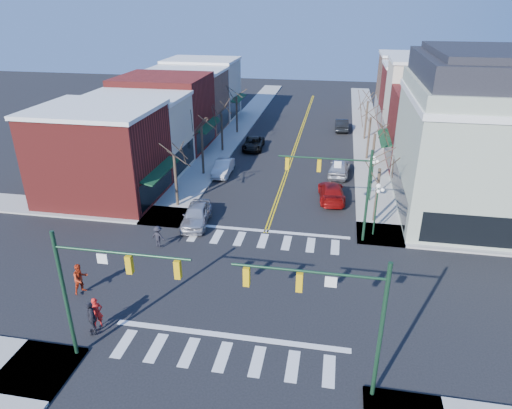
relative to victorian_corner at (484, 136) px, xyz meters
The scene contains 36 objects.
ground 22.95m from the victorian_corner, 138.69° to the right, with size 160.00×160.00×0.00m, color black.
sidewalk_left 26.67m from the victorian_corner, 167.71° to the left, with size 3.50×70.00×0.15m, color #9E9B93.
sidewalk_right 11.56m from the victorian_corner, 144.64° to the left, with size 3.50×70.00×0.15m, color #9E9B93.
bldg_left_brick_a 32.23m from the victorian_corner, behind, with size 10.00×8.50×8.00m, color maroon.
bldg_left_stucco_a 32.52m from the victorian_corner, behind, with size 10.00×7.00×7.50m, color beige.
bldg_left_brick_b 34.62m from the victorian_corner, 157.89° to the left, with size 10.00×9.00×8.50m, color maroon.
bldg_left_tan 38.51m from the victorian_corner, 146.41° to the left, with size 10.00×7.50×7.80m, color #8E654E.
bldg_left_stucco_b 43.26m from the victorian_corner, 137.82° to the left, with size 10.00×8.00×8.20m, color beige.
bldg_right_brick_a 11.60m from the victorian_corner, 95.08° to the left, with size 10.00×8.50×8.00m, color maroon.
bldg_right_stucco 19.10m from the victorian_corner, 93.01° to the left, with size 10.00×7.00×10.00m, color beige.
bldg_right_brick_b 26.63m from the victorian_corner, 92.16° to the left, with size 10.00×8.00×8.50m, color maroon.
bldg_right_tan 34.58m from the victorian_corner, 91.66° to the left, with size 10.00×8.00×9.00m, color #8E654E.
victorian_corner is the anchor object (origin of this frame).
traffic_mast_near_left 31.14m from the victorian_corner, 135.19° to the right, with size 6.60×0.28×7.20m.
traffic_mast_near_right 24.56m from the victorian_corner, 116.57° to the right, with size 6.60×0.28×7.20m.
traffic_mast_far_right 13.20m from the victorian_corner, 147.05° to the right, with size 6.60×0.28×7.20m.
lamppost_corner 10.89m from the victorian_corner, 144.14° to the right, with size 0.36×0.36×4.33m.
lamppost_midblock 9.10m from the victorian_corner, behind, with size 0.36×0.36×4.33m.
tree_left_a 25.51m from the victorian_corner, behind, with size 0.24×0.24×4.76m, color #382B21.
tree_left_b 25.64m from the victorian_corner, 169.76° to the left, with size 0.24×0.24×5.04m, color #382B21.
tree_left_c 28.20m from the victorian_corner, 153.34° to the left, with size 0.24×0.24×4.55m, color #382B21.
tree_left_d 32.53m from the victorian_corner, 140.54° to the left, with size 0.24×0.24×4.90m, color #382B21.
tree_right_a 9.84m from the victorian_corner, 156.63° to the right, with size 0.24×0.24×4.62m, color #382B21.
tree_right_b 10.12m from the victorian_corner, 150.95° to the left, with size 0.24×0.24×5.18m, color #382B21.
tree_right_c 15.49m from the victorian_corner, 122.94° to the left, with size 0.24×0.24×4.83m, color #382B21.
tree_right_d 22.43m from the victorian_corner, 111.56° to the left, with size 0.24×0.24×4.97m, color #382B21.
car_left_near 23.90m from the victorian_corner, 163.71° to the right, with size 1.97×4.90×1.67m, color #BBBABF.
car_left_mid 24.15m from the victorian_corner, 167.96° to the left, with size 1.59×4.57×1.51m, color silver.
car_left_far 26.25m from the victorian_corner, 146.94° to the left, with size 2.29×4.96×1.38m, color black.
car_right_near 13.10m from the victorian_corner, behind, with size 2.18×5.37×1.56m, color maroon.
car_right_mid 14.26m from the victorian_corner, 148.57° to the left, with size 2.02×5.02×1.71m, color #BCBBC1.
car_right_far 27.54m from the victorian_corner, 114.28° to the left, with size 1.70×4.88×1.61m, color black.
pedestrian_red_a 31.45m from the victorian_corner, 140.26° to the right, with size 0.66×0.44×1.82m, color red.
pedestrian_red_b 31.83m from the victorian_corner, 147.17° to the right, with size 0.96×0.75×1.98m, color #B12D12.
pedestrian_dark_a 31.77m from the victorian_corner, 139.52° to the right, with size 1.15×0.48×1.96m, color #22212A.
pedestrian_dark_b 26.73m from the victorian_corner, 155.70° to the right, with size 1.06×0.61×1.63m, color black.
Camera 1 is at (4.92, -23.59, 16.80)m, focal length 32.00 mm.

